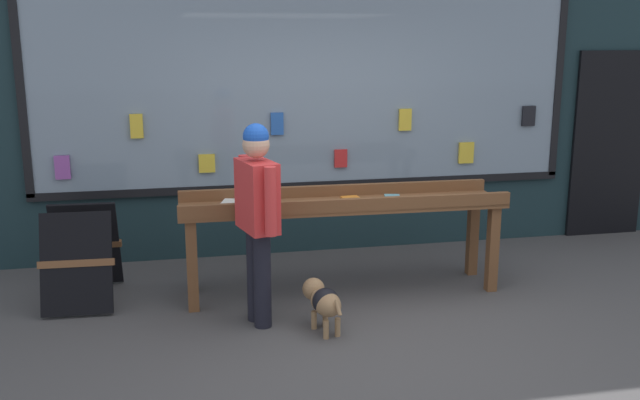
% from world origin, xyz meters
% --- Properties ---
extents(ground_plane, '(40.00, 40.00, 0.00)m').
position_xyz_m(ground_plane, '(0.00, 0.00, 0.00)').
color(ground_plane, '#474444').
extents(shopfront_facade, '(8.94, 0.29, 3.61)m').
position_xyz_m(shopfront_facade, '(0.03, 2.39, 1.79)').
color(shopfront_facade, '#192D33').
rests_on(shopfront_facade, ground_plane).
extents(display_table_main, '(2.88, 0.69, 0.93)m').
position_xyz_m(display_table_main, '(-0.00, 1.04, 0.75)').
color(display_table_main, brown).
rests_on(display_table_main, ground_plane).
extents(person_browsing, '(0.32, 0.63, 1.62)m').
position_xyz_m(person_browsing, '(-0.83, 0.47, 0.94)').
color(person_browsing, black).
rests_on(person_browsing, ground_plane).
extents(small_dog, '(0.29, 0.55, 0.38)m').
position_xyz_m(small_dog, '(-0.35, 0.21, 0.25)').
color(small_dog, '#99724C').
rests_on(small_dog, ground_plane).
extents(sandwich_board_sign, '(0.64, 0.86, 0.82)m').
position_xyz_m(sandwich_board_sign, '(-2.27, 1.27, 0.43)').
color(sandwich_board_sign, black).
rests_on(sandwich_board_sign, ground_plane).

